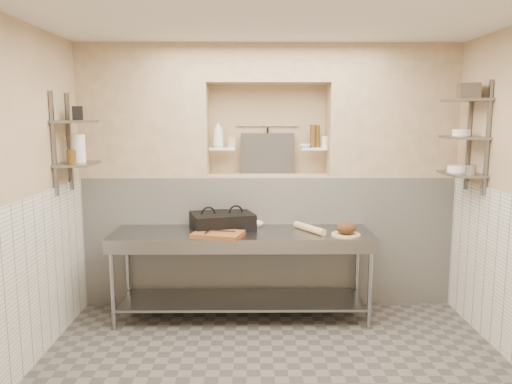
{
  "coord_description": "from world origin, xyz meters",
  "views": [
    {
      "loc": [
        -0.18,
        -3.7,
        2.04
      ],
      "look_at": [
        -0.14,
        0.9,
        1.35
      ],
      "focal_mm": 35.0,
      "sensor_mm": 36.0,
      "label": 1
    }
  ],
  "objects_px": {
    "prep_table": "(242,257)",
    "bowl_alcove": "(305,146)",
    "rolling_pin": "(309,228)",
    "bread_loaf": "(346,228)",
    "bottle_soap": "(218,134)",
    "cutting_board": "(218,234)",
    "jug_left": "(78,148)",
    "mixing_bowl": "(254,224)",
    "panini_press": "(222,221)"
  },
  "relations": [
    {
      "from": "prep_table",
      "to": "bowl_alcove",
      "type": "bearing_deg",
      "value": 38.46
    },
    {
      "from": "rolling_pin",
      "to": "bread_loaf",
      "type": "relative_size",
      "value": 2.33
    },
    {
      "from": "prep_table",
      "to": "bottle_soap",
      "type": "xyz_separation_m",
      "value": [
        -0.26,
        0.54,
        1.22
      ]
    },
    {
      "from": "cutting_board",
      "to": "bread_loaf",
      "type": "bearing_deg",
      "value": 1.26
    },
    {
      "from": "bowl_alcove",
      "to": "jug_left",
      "type": "relative_size",
      "value": 0.47
    },
    {
      "from": "bottle_soap",
      "to": "jug_left",
      "type": "distance_m",
      "value": 1.45
    },
    {
      "from": "prep_table",
      "to": "bottle_soap",
      "type": "relative_size",
      "value": 8.71
    },
    {
      "from": "cutting_board",
      "to": "bottle_soap",
      "type": "relative_size",
      "value": 1.55
    },
    {
      "from": "mixing_bowl",
      "to": "jug_left",
      "type": "bearing_deg",
      "value": -168.61
    },
    {
      "from": "bread_loaf",
      "to": "jug_left",
      "type": "relative_size",
      "value": 0.73
    },
    {
      "from": "bread_loaf",
      "to": "jug_left",
      "type": "bearing_deg",
      "value": 178.66
    },
    {
      "from": "cutting_board",
      "to": "bottle_soap",
      "type": "distance_m",
      "value": 1.19
    },
    {
      "from": "mixing_bowl",
      "to": "bowl_alcove",
      "type": "height_order",
      "value": "bowl_alcove"
    },
    {
      "from": "rolling_pin",
      "to": "bowl_alcove",
      "type": "distance_m",
      "value": 0.95
    },
    {
      "from": "cutting_board",
      "to": "bowl_alcove",
      "type": "distance_m",
      "value": 1.41
    },
    {
      "from": "bread_loaf",
      "to": "jug_left",
      "type": "distance_m",
      "value": 2.69
    },
    {
      "from": "cutting_board",
      "to": "mixing_bowl",
      "type": "bearing_deg",
      "value": 50.86
    },
    {
      "from": "mixing_bowl",
      "to": "jug_left",
      "type": "relative_size",
      "value": 0.75
    },
    {
      "from": "panini_press",
      "to": "cutting_board",
      "type": "bearing_deg",
      "value": -110.7
    },
    {
      "from": "panini_press",
      "to": "bottle_soap",
      "type": "height_order",
      "value": "bottle_soap"
    },
    {
      "from": "bread_loaf",
      "to": "prep_table",
      "type": "bearing_deg",
      "value": 171.67
    },
    {
      "from": "rolling_pin",
      "to": "bread_loaf",
      "type": "xyz_separation_m",
      "value": [
        0.34,
        -0.16,
        0.04
      ]
    },
    {
      "from": "prep_table",
      "to": "bread_loaf",
      "type": "distance_m",
      "value": 1.08
    },
    {
      "from": "prep_table",
      "to": "rolling_pin",
      "type": "xyz_separation_m",
      "value": [
        0.68,
        0.01,
        0.29
      ]
    },
    {
      "from": "bread_loaf",
      "to": "cutting_board",
      "type": "bearing_deg",
      "value": -178.74
    },
    {
      "from": "prep_table",
      "to": "panini_press",
      "type": "bearing_deg",
      "value": 144.39
    },
    {
      "from": "cutting_board",
      "to": "bottle_soap",
      "type": "xyz_separation_m",
      "value": [
        -0.04,
        0.72,
        0.94
      ]
    },
    {
      "from": "bread_loaf",
      "to": "mixing_bowl",
      "type": "bearing_deg",
      "value": 155.98
    },
    {
      "from": "cutting_board",
      "to": "rolling_pin",
      "type": "bearing_deg",
      "value": 11.83
    },
    {
      "from": "bread_loaf",
      "to": "panini_press",
      "type": "bearing_deg",
      "value": 166.42
    },
    {
      "from": "panini_press",
      "to": "bowl_alcove",
      "type": "distance_m",
      "value": 1.22
    },
    {
      "from": "prep_table",
      "to": "cutting_board",
      "type": "distance_m",
      "value": 0.4
    },
    {
      "from": "cutting_board",
      "to": "mixing_bowl",
      "type": "relative_size",
      "value": 2.31
    },
    {
      "from": "prep_table",
      "to": "cutting_board",
      "type": "height_order",
      "value": "cutting_board"
    },
    {
      "from": "panini_press",
      "to": "bread_loaf",
      "type": "height_order",
      "value": "panini_press"
    },
    {
      "from": "bread_loaf",
      "to": "bottle_soap",
      "type": "height_order",
      "value": "bottle_soap"
    },
    {
      "from": "jug_left",
      "to": "panini_press",
      "type": "bearing_deg",
      "value": 9.8
    },
    {
      "from": "rolling_pin",
      "to": "panini_press",
      "type": "bearing_deg",
      "value": 171.49
    },
    {
      "from": "prep_table",
      "to": "bread_loaf",
      "type": "height_order",
      "value": "bread_loaf"
    },
    {
      "from": "panini_press",
      "to": "jug_left",
      "type": "bearing_deg",
      "value": 173.14
    },
    {
      "from": "rolling_pin",
      "to": "bottle_soap",
      "type": "distance_m",
      "value": 1.42
    },
    {
      "from": "bottle_soap",
      "to": "bread_loaf",
      "type": "bearing_deg",
      "value": -28.43
    },
    {
      "from": "prep_table",
      "to": "panini_press",
      "type": "height_order",
      "value": "panini_press"
    },
    {
      "from": "bottle_soap",
      "to": "prep_table",
      "type": "bearing_deg",
      "value": -64.21
    },
    {
      "from": "mixing_bowl",
      "to": "jug_left",
      "type": "distance_m",
      "value": 1.9
    },
    {
      "from": "bread_loaf",
      "to": "bottle_soap",
      "type": "relative_size",
      "value": 0.66
    },
    {
      "from": "rolling_pin",
      "to": "bottle_soap",
      "type": "xyz_separation_m",
      "value": [
        -0.94,
        0.53,
        0.93
      ]
    },
    {
      "from": "prep_table",
      "to": "bowl_alcove",
      "type": "height_order",
      "value": "bowl_alcove"
    },
    {
      "from": "bottle_soap",
      "to": "bowl_alcove",
      "type": "relative_size",
      "value": 2.4
    },
    {
      "from": "mixing_bowl",
      "to": "rolling_pin",
      "type": "relative_size",
      "value": 0.44
    }
  ]
}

